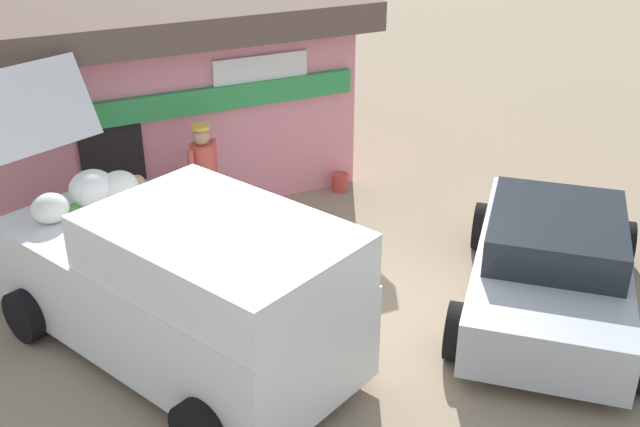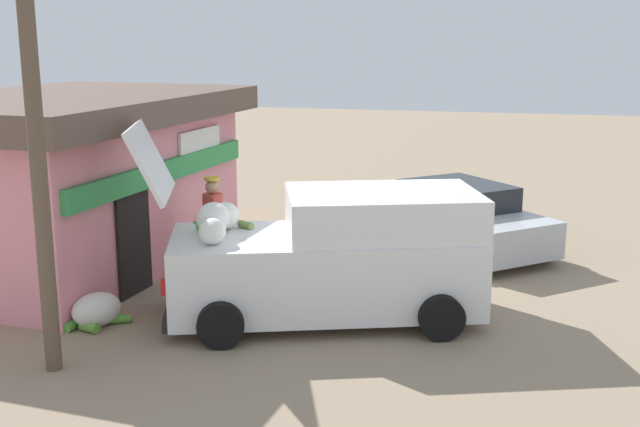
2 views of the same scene
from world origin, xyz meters
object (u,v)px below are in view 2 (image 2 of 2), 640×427
parked_sedan (456,218)px  delivery_van (335,256)px  customer_bending (192,252)px  paint_bucket (240,233)px  storefront_bar (72,178)px  unloaded_banana_pile (97,311)px  vendor_standing (213,221)px

parked_sedan → delivery_van: bearing=161.6°
customer_bending → paint_bucket: 3.90m
storefront_bar → unloaded_banana_pile: 3.54m
paint_bucket → unloaded_banana_pile: bearing=175.9°
customer_bending → parked_sedan: bearing=-41.4°
storefront_bar → customer_bending: storefront_bar is taller
parked_sedan → vendor_standing: vendor_standing is taller
storefront_bar → vendor_standing: 2.79m
parked_sedan → unloaded_banana_pile: (-5.42, 4.64, -0.39)m
vendor_standing → paint_bucket: vendor_standing is taller
storefront_bar → paint_bucket: bearing=-43.6°
vendor_standing → customer_bending: bearing=-174.1°
unloaded_banana_pile → vendor_standing: bearing=-18.5°
vendor_standing → customer_bending: vendor_standing is taller
storefront_bar → paint_bucket: storefront_bar is taller
parked_sedan → vendor_standing: 4.84m
storefront_bar → parked_sedan: bearing=-67.1°
customer_bending → unloaded_banana_pile: customer_bending is taller
parked_sedan → customer_bending: customer_bending is taller
parked_sedan → unloaded_banana_pile: parked_sedan is taller
storefront_bar → vendor_standing: storefront_bar is taller
customer_bending → unloaded_banana_pile: 1.68m
customer_bending → delivery_van: bearing=-92.0°
delivery_van → customer_bending: 2.28m
vendor_standing → paint_bucket: 2.75m
parked_sedan → customer_bending: bearing=138.6°
vendor_standing → paint_bucket: bearing=10.3°
paint_bucket → parked_sedan: bearing=-84.9°
delivery_van → vendor_standing: delivery_van is taller
parked_sedan → paint_bucket: (-0.38, 4.28, -0.47)m
delivery_van → customer_bending: size_ratio=3.74×
delivery_van → customer_bending: bearing=88.0°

